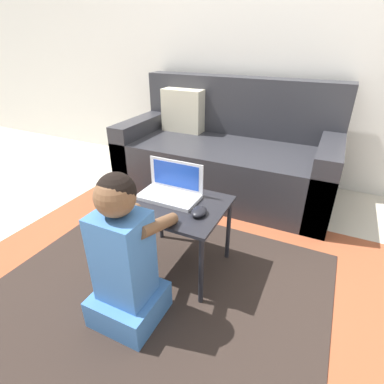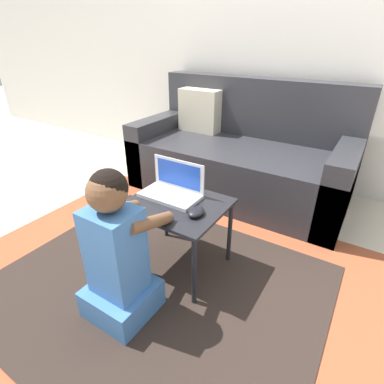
% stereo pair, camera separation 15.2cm
% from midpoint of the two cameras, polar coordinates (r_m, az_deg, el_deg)
% --- Properties ---
extents(ground_plane, '(16.00, 16.00, 0.00)m').
position_cam_midpoint_polar(ground_plane, '(1.63, -4.37, -18.84)').
color(ground_plane, beige).
extents(wall_back, '(9.00, 0.06, 2.50)m').
position_cam_midpoint_polar(wall_back, '(2.71, 15.03, 28.34)').
color(wall_back, silver).
rests_on(wall_back, ground_plane).
extents(area_rug, '(2.28, 1.89, 0.01)m').
position_cam_midpoint_polar(area_rug, '(1.66, -8.81, -17.89)').
color(area_rug, '#9E4C2D').
rests_on(area_rug, ground_plane).
extents(couch, '(1.70, 0.82, 0.88)m').
position_cam_midpoint_polar(couch, '(2.52, 4.84, 7.05)').
color(couch, '#2D2D33').
rests_on(couch, ground_plane).
extents(laptop_desk, '(0.50, 0.43, 0.41)m').
position_cam_midpoint_polar(laptop_desk, '(1.57, -5.63, -4.00)').
color(laptop_desk, black).
rests_on(laptop_desk, ground_plane).
extents(laptop, '(0.32, 0.18, 0.19)m').
position_cam_midpoint_polar(laptop, '(1.60, -6.84, 0.04)').
color(laptop, silver).
rests_on(laptop, laptop_desk).
extents(computer_mouse, '(0.07, 0.10, 0.03)m').
position_cam_midpoint_polar(computer_mouse, '(1.44, -1.70, -3.85)').
color(computer_mouse, black).
rests_on(computer_mouse, laptop_desk).
extents(person_seated, '(0.29, 0.41, 0.74)m').
position_cam_midpoint_polar(person_seated, '(1.35, -15.96, -12.59)').
color(person_seated, '#3D70B2').
rests_on(person_seated, ground_plane).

